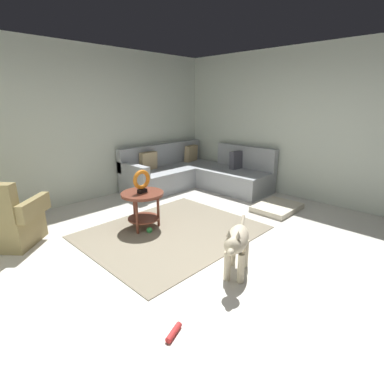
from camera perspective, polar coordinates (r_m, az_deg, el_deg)
ground_plane at (r=3.65m, az=1.86°, el=-12.58°), size 6.00×6.00×0.10m
wall_back at (r=5.59m, az=-21.32°, el=11.93°), size 6.00×0.12×2.70m
wall_right at (r=5.71m, az=22.85°, el=11.84°), size 0.12×6.00×2.70m
area_rug at (r=4.16m, az=-3.91°, el=-7.79°), size 2.30×1.90×0.01m
sectional_couch at (r=6.17m, az=0.60°, el=3.53°), size 2.20×2.25×0.88m
armchair at (r=4.34m, az=-32.46°, el=-4.96°), size 0.98×1.00×0.88m
side_table at (r=4.19m, az=-9.62°, el=-1.69°), size 0.60×0.60×0.54m
torus_sculpture at (r=4.11m, az=-9.82°, el=2.19°), size 0.28×0.08×0.33m
dog_bed_mat at (r=5.15m, az=16.28°, el=-2.93°), size 0.80×0.60×0.09m
dog at (r=3.07m, az=8.77°, el=-9.79°), size 0.78×0.44×0.63m
dog_toy_ball at (r=4.16m, az=-8.32°, el=-7.37°), size 0.08×0.08×0.08m
dog_toy_rope at (r=2.56m, az=-3.59°, el=-25.69°), size 0.20×0.11×0.05m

